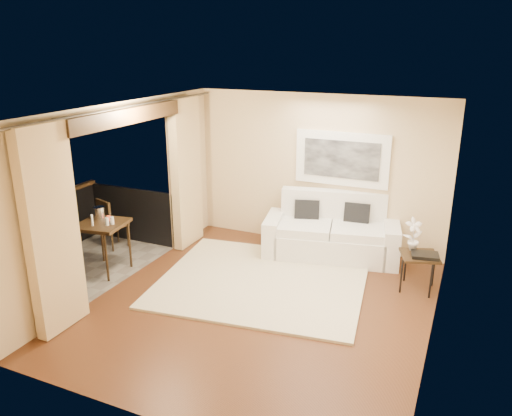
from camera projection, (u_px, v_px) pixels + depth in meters
The scene contains 18 objects.
floor at pixel (261, 305), 7.01m from camera, with size 5.00×5.00×0.00m, color #573019.
room_shell at pixel (123, 116), 7.04m from camera, with size 5.00×6.40×5.00m.
balcony at pixel (78, 255), 8.23m from camera, with size 1.81×2.60×1.17m.
curtains at pixel (131, 196), 7.40m from camera, with size 0.16×4.80×2.64m.
artwork at pixel (342, 159), 8.47m from camera, with size 1.62×0.07×0.92m.
rug at pixel (262, 281), 7.66m from camera, with size 3.06×2.66×0.04m, color beige.
sofa at pixel (331, 234), 8.55m from camera, with size 2.39×1.40×1.08m.
side_table at pixel (419, 258), 7.30m from camera, with size 0.65×0.65×0.56m.
tray at pixel (425, 255), 7.19m from camera, with size 0.38×0.28×0.05m, color black.
orchid at pixel (413, 235), 7.34m from camera, with size 0.27×0.18×0.51m, color white.
bistro_table at pixel (102, 228), 7.83m from camera, with size 0.79×0.79×0.82m.
balcony_chair_far at pixel (109, 220), 8.79m from camera, with size 0.49×0.50×0.91m.
balcony_chair_near at pixel (48, 249), 7.50m from camera, with size 0.50×0.51×0.96m.
ice_bucket at pixel (99, 213), 7.94m from camera, with size 0.18×0.18×0.20m, color white.
candle at pixel (109, 218), 7.91m from camera, with size 0.06×0.06×0.07m, color red.
vase at pixel (92, 220), 7.64m from camera, with size 0.04×0.04×0.18m, color white.
glass_a at pixel (107, 222), 7.68m from camera, with size 0.06×0.06×0.12m, color silver.
glass_b at pixel (112, 221), 7.72m from camera, with size 0.06×0.06×0.12m, color white.
Camera 1 is at (2.46, -5.72, 3.50)m, focal length 35.00 mm.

